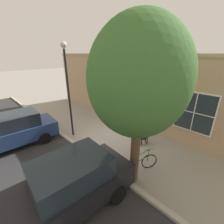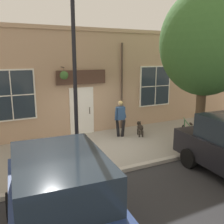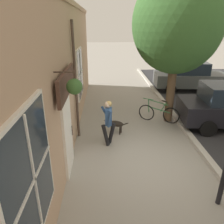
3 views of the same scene
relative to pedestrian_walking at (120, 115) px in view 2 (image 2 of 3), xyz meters
name	(u,v)px [view 2 (image 2 of 3)]	position (x,y,z in m)	size (l,w,h in m)	color
ground_plane	(111,147)	(1.02, -0.97, -0.94)	(90.00, 90.00, 0.00)	gray
storefront_facade	(88,82)	(-1.32, -0.97, 1.38)	(0.95, 18.00, 4.63)	tan
pedestrian_walking	(120,115)	(0.00, 0.00, 0.00)	(0.51, 0.56, 1.60)	black
dog_on_leash	(140,127)	(0.25, 0.85, -0.56)	(0.93, 0.46, 0.59)	black
street_tree_by_curb	(207,47)	(2.68, 1.91, 2.81)	(3.37, 3.04, 5.77)	brown
leaning_bicycle	(188,136)	(2.17, 1.84, -0.57)	(1.59, 0.79, 1.00)	black
parked_car_nearest_curb	(63,206)	(5.27, -4.01, -0.07)	(4.42, 2.18, 1.75)	navy
street_lamp	(74,59)	(2.50, -2.80, 2.42)	(0.32, 0.32, 5.20)	black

